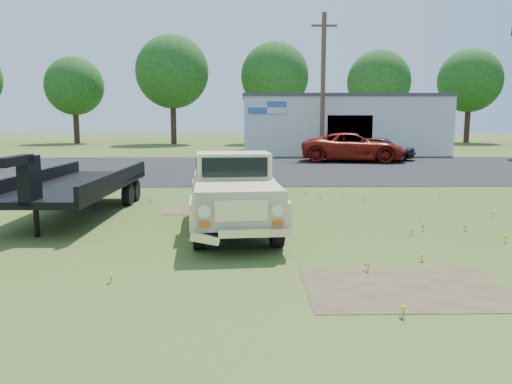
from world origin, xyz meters
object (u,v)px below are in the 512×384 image
(vintage_pickup_truck, at_px, (233,192))
(dark_sedan, at_px, (381,148))
(flatbed_trailer, at_px, (77,181))
(red_pickup, at_px, (353,147))

(vintage_pickup_truck, height_order, dark_sedan, vintage_pickup_truck)
(flatbed_trailer, xyz_separation_m, red_pickup, (10.58, 15.85, -0.07))
(flatbed_trailer, height_order, dark_sedan, flatbed_trailer)
(vintage_pickup_truck, bearing_deg, dark_sedan, 61.20)
(flatbed_trailer, bearing_deg, vintage_pickup_truck, -24.82)
(flatbed_trailer, bearing_deg, red_pickup, 57.39)
(dark_sedan, bearing_deg, vintage_pickup_truck, -178.42)
(flatbed_trailer, distance_m, red_pickup, 19.06)
(vintage_pickup_truck, relative_size, dark_sedan, 1.19)
(red_pickup, distance_m, dark_sedan, 2.31)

